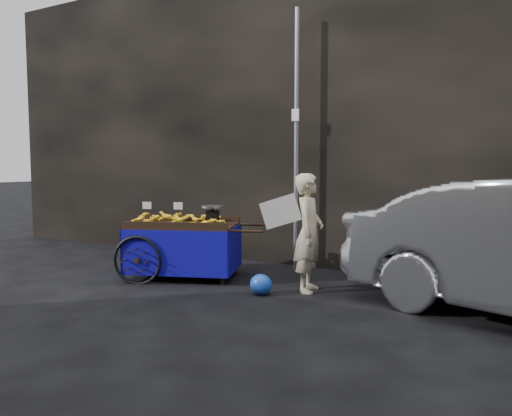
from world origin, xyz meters
The scene contains 6 objects.
ground centered at (0.00, 0.00, 0.00)m, with size 80.00×80.00×0.00m, color black.
building_wall centered at (0.39, 2.60, 2.50)m, with size 13.50×2.00×5.00m.
street_pole centered at (0.30, 1.30, 2.01)m, with size 0.12×0.10×4.00m.
banana_cart centered at (-0.95, 0.01, 0.70)m, with size 2.27×1.61×1.13m.
vendor centered at (1.01, 0.18, 0.77)m, with size 0.91×0.63×1.54m.
plastic_bag centered at (0.56, -0.29, 0.13)m, with size 0.30×0.24×0.27m, color blue.
Camera 1 is at (3.59, -5.71, 1.65)m, focal length 35.00 mm.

